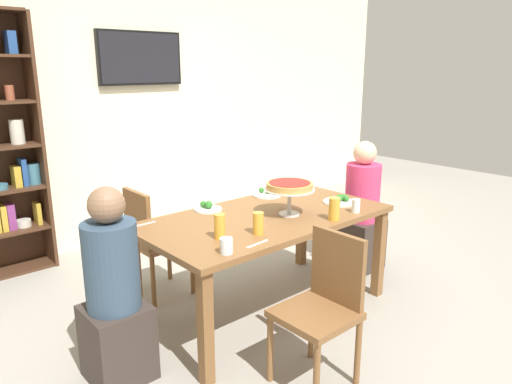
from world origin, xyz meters
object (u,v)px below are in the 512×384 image
(beer_glass_amber_spare, at_px, (334,209))
(cutlery_fork_near, at_px, (143,224))
(chair_far_left, at_px, (152,237))
(salad_plate_far_diner, at_px, (267,194))
(water_glass_clear_far, at_px, (226,246))
(beer_glass_amber_short, at_px, (258,223))
(deep_dish_pizza_stand, at_px, (290,188))
(salad_plate_spare, at_px, (340,201))
(salad_plate_near_diner, at_px, (208,207))
(diner_head_west, at_px, (114,300))
(cutlery_knife_near, at_px, (257,244))
(television, at_px, (140,58))
(water_glass_clear_near, at_px, (356,206))
(chair_near_left, at_px, (324,302))
(dining_table, at_px, (265,226))
(diner_head_east, at_px, (361,215))
(beer_glass_amber_tall, at_px, (220,226))

(beer_glass_amber_spare, relative_size, cutlery_fork_near, 0.88)
(chair_far_left, xyz_separation_m, cutlery_fork_near, (-0.26, -0.37, 0.26))
(salad_plate_far_diner, relative_size, water_glass_clear_far, 2.68)
(salad_plate_far_diner, distance_m, beer_glass_amber_short, 0.92)
(deep_dish_pizza_stand, height_order, salad_plate_spare, deep_dish_pizza_stand)
(chair_far_left, relative_size, salad_plate_near_diner, 4.27)
(diner_head_west, distance_m, cutlery_knife_near, 0.87)
(television, bearing_deg, diner_head_west, -123.25)
(diner_head_west, xyz_separation_m, salad_plate_spare, (1.81, -0.13, 0.27))
(salad_plate_near_diner, bearing_deg, water_glass_clear_near, -44.49)
(diner_head_west, bearing_deg, cutlery_knife_near, -25.92)
(salad_plate_spare, distance_m, beer_glass_amber_spare, 0.44)
(chair_near_left, relative_size, salad_plate_far_diner, 3.59)
(salad_plate_near_diner, bearing_deg, television, 75.18)
(deep_dish_pizza_stand, bearing_deg, chair_far_left, 126.20)
(chair_far_left, relative_size, cutlery_fork_near, 4.83)
(salad_plate_spare, relative_size, cutlery_knife_near, 1.38)
(television, relative_size, chair_near_left, 1.04)
(salad_plate_spare, distance_m, water_glass_clear_far, 1.31)
(television, distance_m, salad_plate_far_diner, 2.04)
(dining_table, distance_m, cutlery_fork_near, 0.85)
(television, bearing_deg, water_glass_clear_near, -82.93)
(diner_head_east, distance_m, cutlery_fork_near, 1.97)
(diner_head_east, relative_size, deep_dish_pizza_stand, 3.22)
(beer_glass_amber_short, bearing_deg, water_glass_clear_near, -8.63)
(beer_glass_amber_spare, xyz_separation_m, water_glass_clear_far, (-0.92, 0.01, -0.03))
(diner_head_east, bearing_deg, cutlery_fork_near, -10.99)
(chair_near_left, distance_m, water_glass_clear_far, 0.63)
(diner_head_east, height_order, water_glass_clear_near, diner_head_east)
(deep_dish_pizza_stand, relative_size, beer_glass_amber_short, 2.53)
(television, height_order, beer_glass_amber_tall, television)
(dining_table, distance_m, chair_far_left, 0.92)
(salad_plate_far_diner, xyz_separation_m, water_glass_clear_near, (0.17, -0.77, 0.04))
(beer_glass_amber_tall, bearing_deg, beer_glass_amber_spare, -15.55)
(television, xyz_separation_m, water_glass_clear_near, (0.31, -2.49, -1.05))
(beer_glass_amber_spare, xyz_separation_m, water_glass_clear_near, (0.25, 0.01, -0.03))
(chair_near_left, xyz_separation_m, beer_glass_amber_short, (-0.00, 0.55, 0.33))
(salad_plate_far_diner, xyz_separation_m, cutlery_fork_near, (-1.12, 0.00, -0.01))
(cutlery_fork_near, bearing_deg, salad_plate_spare, 159.70)
(diner_head_west, height_order, water_glass_clear_near, diner_head_west)
(salad_plate_spare, height_order, cutlery_fork_near, salad_plate_spare)
(television, xyz_separation_m, salad_plate_spare, (0.42, -2.26, -1.08))
(cutlery_knife_near, bearing_deg, chair_near_left, -78.82)
(salad_plate_spare, bearing_deg, beer_glass_amber_tall, -179.47)
(salad_plate_spare, bearing_deg, water_glass_clear_far, -170.19)
(salad_plate_spare, distance_m, beer_glass_amber_short, 0.95)
(diner_head_west, distance_m, chair_near_left, 1.18)
(cutlery_knife_near, bearing_deg, cutlery_fork_near, 107.73)
(diner_head_east, xyz_separation_m, deep_dish_pizza_stand, (-1.03, -0.12, 0.45))
(diner_head_east, height_order, deep_dish_pizza_stand, diner_head_east)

